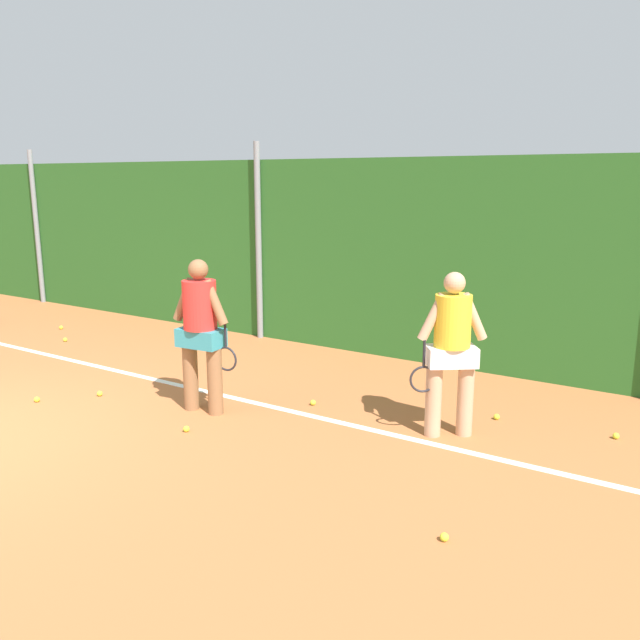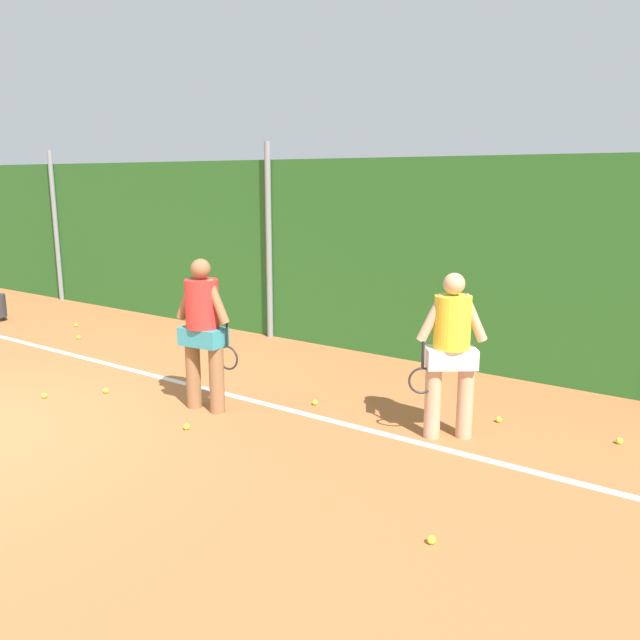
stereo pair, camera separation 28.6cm
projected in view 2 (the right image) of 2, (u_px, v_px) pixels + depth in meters
name	position (u px, v px, depth m)	size (l,w,h in m)	color
ground_plane	(81.00, 395.00, 8.04)	(31.72, 31.72, 0.00)	#B76638
hedge_fence_backdrop	(276.00, 250.00, 10.83)	(20.62, 0.25, 2.92)	#286023
fence_post_left	(56.00, 227.00, 14.00)	(0.10, 0.10, 3.21)	gray
fence_post_center	(269.00, 242.00, 10.66)	(0.10, 0.10, 3.21)	gray
court_baseline_paint	(148.00, 374.00, 8.90)	(15.07, 0.10, 0.01)	white
player_foreground_near	(203.00, 327.00, 7.34)	(0.81, 0.38, 1.76)	#8C603D
player_midcourt	(451.00, 347.00, 6.55)	(0.63, 0.58, 1.72)	tan
tennis_ball_0	(619.00, 441.00, 6.57)	(0.07, 0.07, 0.07)	#CCDB33
tennis_ball_3	(106.00, 391.00, 8.12)	(0.07, 0.07, 0.07)	#CCDB33
tennis_ball_4	(44.00, 396.00, 7.93)	(0.07, 0.07, 0.07)	#CCDB33
tennis_ball_5	(499.00, 420.00, 7.15)	(0.07, 0.07, 0.07)	#CCDB33
tennis_ball_6	(315.00, 403.00, 7.69)	(0.07, 0.07, 0.07)	#CCDB33
tennis_ball_7	(79.00, 337.00, 10.84)	(0.07, 0.07, 0.07)	#CCDB33
tennis_ball_8	(431.00, 540.00, 4.77)	(0.07, 0.07, 0.07)	#CCDB33
tennis_ball_9	(76.00, 325.00, 11.72)	(0.07, 0.07, 0.07)	#CCDB33
tennis_ball_10	(186.00, 427.00, 6.94)	(0.07, 0.07, 0.07)	#CCDB33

